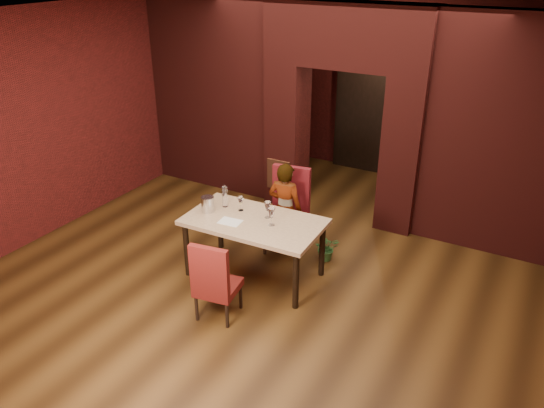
{
  "coord_description": "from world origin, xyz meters",
  "views": [
    {
      "loc": [
        2.82,
        -5.23,
        3.84
      ],
      "look_at": [
        -0.11,
        0.0,
        0.95
      ],
      "focal_mm": 35.0,
      "sensor_mm": 36.0,
      "label": 1
    }
  ],
  "objects": [
    {
      "name": "floor",
      "position": [
        0.0,
        0.0,
        0.0
      ],
      "size": [
        8.0,
        8.0,
        0.0
      ],
      "primitive_type": "plane",
      "color": "#472C11",
      "rests_on": "ground"
    },
    {
      "name": "ceiling",
      "position": [
        0.0,
        0.0,
        3.2
      ],
      "size": [
        7.0,
        8.0,
        0.04
      ],
      "primitive_type": "cube",
      "color": "silver",
      "rests_on": "ground"
    },
    {
      "name": "wall_back",
      "position": [
        0.0,
        4.0,
        1.6
      ],
      "size": [
        7.0,
        0.04,
        3.2
      ],
      "primitive_type": "cube",
      "color": "maroon",
      "rests_on": "ground"
    },
    {
      "name": "wall_left",
      "position": [
        -3.5,
        0.0,
        1.6
      ],
      "size": [
        0.04,
        8.0,
        3.2
      ],
      "primitive_type": "cube",
      "color": "maroon",
      "rests_on": "ground"
    },
    {
      "name": "pillar_left",
      "position": [
        -0.95,
        2.0,
        1.15
      ],
      "size": [
        0.55,
        0.55,
        2.3
      ],
      "primitive_type": "cube",
      "color": "maroon",
      "rests_on": "ground"
    },
    {
      "name": "pillar_right",
      "position": [
        0.95,
        2.0,
        1.15
      ],
      "size": [
        0.55,
        0.55,
        2.3
      ],
      "primitive_type": "cube",
      "color": "maroon",
      "rests_on": "ground"
    },
    {
      "name": "lintel",
      "position": [
        0.0,
        2.0,
        2.75
      ],
      "size": [
        2.45,
        0.55,
        0.9
      ],
      "primitive_type": "cube",
      "color": "maroon",
      "rests_on": "ground"
    },
    {
      "name": "wing_wall_left",
      "position": [
        -2.36,
        2.0,
        1.6
      ],
      "size": [
        2.28,
        0.35,
        3.2
      ],
      "primitive_type": "cube",
      "color": "maroon",
      "rests_on": "ground"
    },
    {
      "name": "wing_wall_right",
      "position": [
        2.36,
        2.0,
        1.6
      ],
      "size": [
        2.28,
        0.35,
        3.2
      ],
      "primitive_type": "cube",
      "color": "maroon",
      "rests_on": "ground"
    },
    {
      "name": "vent_panel",
      "position": [
        -0.95,
        1.71,
        0.55
      ],
      "size": [
        0.4,
        0.03,
        0.5
      ],
      "primitive_type": "cube",
      "color": "#AC5832",
      "rests_on": "ground"
    },
    {
      "name": "rear_door",
      "position": [
        -0.4,
        3.94,
        1.05
      ],
      "size": [
        0.9,
        0.08,
        2.1
      ],
      "primitive_type": "cube",
      "color": "black",
      "rests_on": "ground"
    },
    {
      "name": "rear_door_frame",
      "position": [
        -0.4,
        3.9,
        1.05
      ],
      "size": [
        1.02,
        0.04,
        2.22
      ],
      "primitive_type": "cube",
      "color": "black",
      "rests_on": "ground"
    },
    {
      "name": "dining_table",
      "position": [
        -0.23,
        -0.25,
        0.4
      ],
      "size": [
        1.74,
        1.02,
        0.8
      ],
      "primitive_type": "cube",
      "rotation": [
        0.0,
        0.0,
        0.03
      ],
      "color": "tan",
      "rests_on": "ground"
    },
    {
      "name": "chair_far",
      "position": [
        -0.19,
        0.52,
        0.59
      ],
      "size": [
        0.6,
        0.6,
        1.17
      ],
      "primitive_type": "cube",
      "rotation": [
        0.0,
        0.0,
        0.14
      ],
      "color": "maroon",
      "rests_on": "ground"
    },
    {
      "name": "chair_near",
      "position": [
        -0.16,
        -1.16,
        0.5
      ],
      "size": [
        0.52,
        0.52,
        0.99
      ],
      "primitive_type": "cube",
      "rotation": [
        0.0,
        0.0,
        3.3
      ],
      "color": "maroon",
      "rests_on": "ground"
    },
    {
      "name": "person_seated",
      "position": [
        -0.17,
        0.47,
        0.66
      ],
      "size": [
        0.5,
        0.35,
        1.32
      ],
      "primitive_type": "imported",
      "rotation": [
        0.0,
        0.0,
        3.21
      ],
      "color": "white",
      "rests_on": "ground"
    },
    {
      "name": "wine_glass_a",
      "position": [
        -0.52,
        -0.1,
        0.9
      ],
      "size": [
        0.08,
        0.08,
        0.19
      ],
      "primitive_type": null,
      "color": "white",
      "rests_on": "dining_table"
    },
    {
      "name": "wine_glass_b",
      "position": [
        -0.12,
        -0.1,
        0.91
      ],
      "size": [
        0.09,
        0.09,
        0.21
      ],
      "primitive_type": null,
      "color": "white",
      "rests_on": "dining_table"
    },
    {
      "name": "wine_glass_c",
      "position": [
        0.03,
        -0.26,
        0.92
      ],
      "size": [
        0.09,
        0.09,
        0.23
      ],
      "primitive_type": null,
      "color": "white",
      "rests_on": "dining_table"
    },
    {
      "name": "tasting_sheet",
      "position": [
        -0.46,
        -0.43,
        0.8
      ],
      "size": [
        0.29,
        0.23,
        0.0
      ],
      "primitive_type": "cube",
      "rotation": [
        0.0,
        0.0,
        0.09
      ],
      "color": "white",
      "rests_on": "dining_table"
    },
    {
      "name": "wine_bucket",
      "position": [
        -0.87,
        -0.33,
        0.9
      ],
      "size": [
        0.17,
        0.17,
        0.2
      ],
      "primitive_type": "cylinder",
      "color": "silver",
      "rests_on": "dining_table"
    },
    {
      "name": "water_bottle",
      "position": [
        -0.76,
        -0.1,
        0.95
      ],
      "size": [
        0.07,
        0.07,
        0.3
      ],
      "primitive_type": "cylinder",
      "color": "white",
      "rests_on": "dining_table"
    },
    {
      "name": "potted_plant",
      "position": [
        0.43,
        0.55,
        0.18
      ],
      "size": [
        0.43,
        0.42,
        0.37
      ],
      "primitive_type": "imported",
      "rotation": [
        0.0,
        0.0,
        0.55
      ],
      "color": "#2D5D27",
      "rests_on": "ground"
    }
  ]
}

